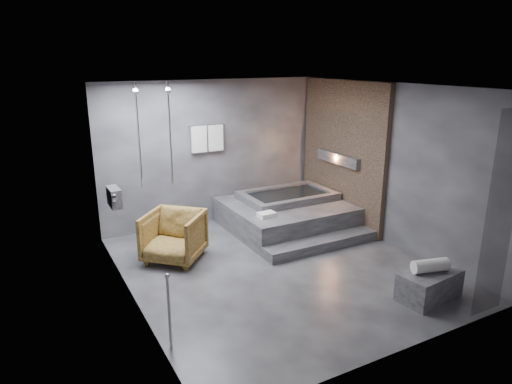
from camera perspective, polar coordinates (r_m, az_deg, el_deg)
room at (r=7.17m, az=4.67°, el=4.65°), size 5.00×5.04×2.82m
tub_deck at (r=8.89m, az=3.78°, el=-2.90°), size 2.20×2.00×0.50m
tub_step at (r=8.04m, az=8.24°, el=-6.41°), size 2.20×0.36×0.18m
concrete_bench at (r=6.81m, az=20.83°, el=-10.82°), size 0.92×0.57×0.39m
driftwood_chair at (r=7.55m, az=-10.25°, el=-5.48°), size 1.24×1.24×0.81m
rolled_towel at (r=6.68m, az=20.97°, el=-8.59°), size 0.54×0.31×0.18m
deck_towel at (r=8.02m, az=1.34°, el=-2.84°), size 0.31×0.23×0.08m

